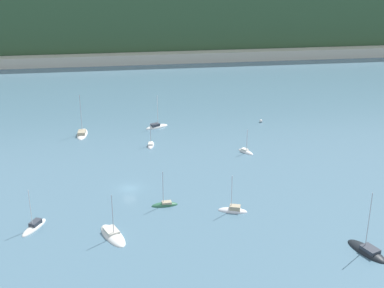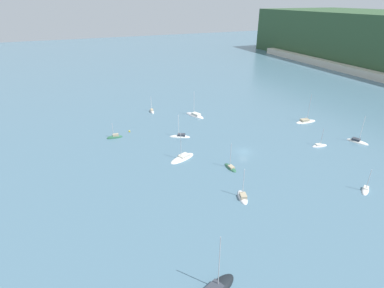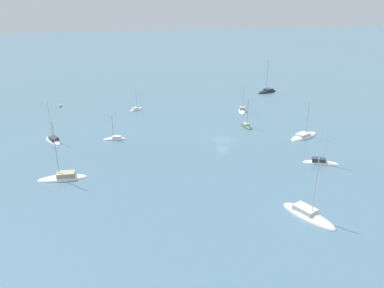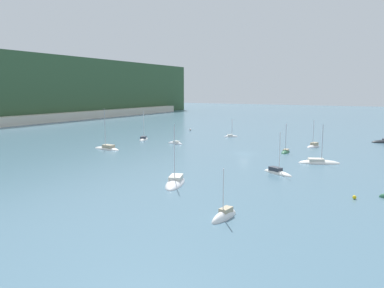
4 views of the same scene
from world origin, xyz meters
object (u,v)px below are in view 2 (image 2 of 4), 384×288
mooring_buoy_1 (129,131)px  sailboat_3 (357,142)px  sailboat_4 (243,197)px  sailboat_0 (319,146)px  sailboat_10 (365,190)px  sailboat_2 (195,116)px  sailboat_11 (230,168)px  sailboat_6 (152,111)px  sailboat_7 (180,137)px  sailboat_9 (306,122)px  sailboat_1 (182,158)px  sailboat_5 (115,137)px

mooring_buoy_1 → sailboat_3: bearing=60.7°
sailboat_4 → sailboat_3: bearing=-59.7°
sailboat_0 → sailboat_10: 23.52m
sailboat_4 → sailboat_2: bearing=5.9°
sailboat_10 → sailboat_11: size_ratio=0.83×
sailboat_6 → sailboat_7: (26.86, 1.71, 0.04)m
sailboat_4 → sailboat_9: (-30.49, 45.81, -0.00)m
sailboat_0 → sailboat_11: 31.66m
sailboat_7 → sailboat_10: size_ratio=1.28×
sailboat_6 → sailboat_10: bearing=-151.0°
mooring_buoy_1 → sailboat_1: bearing=21.6°
sailboat_6 → sailboat_3: bearing=-129.7°
sailboat_3 → mooring_buoy_1: bearing=-144.0°
sailboat_1 → sailboat_5: sailboat_1 is taller
sailboat_3 → sailboat_5: bearing=-140.2°
sailboat_6 → sailboat_9: sailboat_9 is taller
sailboat_1 → sailboat_5: size_ratio=1.46×
sailboat_2 → sailboat_3: sailboat_2 is taller
sailboat_7 → mooring_buoy_1: size_ratio=15.35×
sailboat_2 → sailboat_9: bearing=-143.2°
sailboat_4 → sailboat_11: 13.21m
sailboat_0 → sailboat_6: size_ratio=0.90×
sailboat_2 → sailboat_6: 17.82m
sailboat_0 → sailboat_7: size_ratio=0.77×
sailboat_0 → sailboat_7: bearing=156.1°
sailboat_1 → sailboat_11: (9.94, 9.90, 0.01)m
sailboat_1 → sailboat_7: 14.68m
sailboat_6 → sailboat_2: bearing=-122.7°
sailboat_11 → sailboat_10: bearing=-134.8°
sailboat_5 → sailboat_10: size_ratio=0.95×
sailboat_5 → sailboat_6: size_ratio=0.87×
sailboat_9 → sailboat_11: size_ratio=1.44×
sailboat_2 → sailboat_9: size_ratio=0.92×
sailboat_3 → sailboat_2: bearing=-162.3°
sailboat_3 → mooring_buoy_1: size_ratio=17.74×
sailboat_1 → sailboat_7: (-13.91, 4.68, 0.05)m
sailboat_1 → mooring_buoy_1: 26.30m
sailboat_0 → sailboat_2: size_ratio=0.62×
sailboat_6 → sailboat_11: sailboat_11 is taller
sailboat_2 → sailboat_5: (8.05, -32.04, -0.00)m
sailboat_7 → mooring_buoy_1: bearing=-8.9°
sailboat_4 → mooring_buoy_1: bearing=36.2°
sailboat_11 → sailboat_2: bearing=-13.0°
sailboat_3 → sailboat_6: bearing=-160.1°
sailboat_6 → mooring_buoy_1: (16.32, -12.65, 0.18)m
mooring_buoy_1 → sailboat_11: bearing=29.6°
sailboat_7 → sailboat_4: bearing=119.3°
sailboat_7 → sailboat_11: size_ratio=1.07×
sailboat_9 → sailboat_1: bearing=-167.7°
sailboat_6 → sailboat_0: bearing=-136.7°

